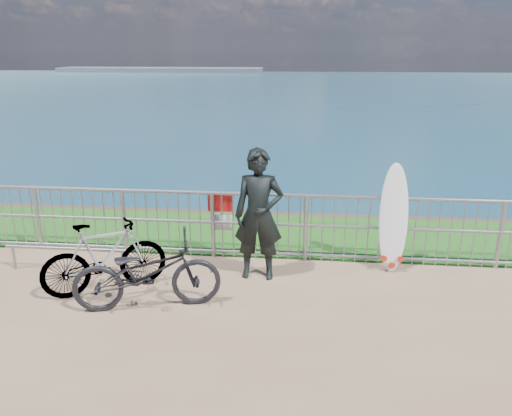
# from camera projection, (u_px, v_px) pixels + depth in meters

# --- Properties ---
(grass_strip) EXTENTS (120.00, 120.00, 0.00)m
(grass_strip) POSITION_uv_depth(u_px,v_px,m) (251.00, 233.00, 9.28)
(grass_strip) COLOR #195116
(grass_strip) RESTS_ON ground
(seascape) EXTENTS (260.00, 260.00, 5.00)m
(seascape) POSITION_uv_depth(u_px,v_px,m) (161.00, 72.00, 151.80)
(seascape) COLOR brown
(seascape) RESTS_ON ground
(railing) EXTENTS (10.06, 0.10, 1.13)m
(railing) POSITION_uv_depth(u_px,v_px,m) (244.00, 225.00, 8.07)
(railing) COLOR gray
(railing) RESTS_ON ground
(surfer) EXTENTS (0.72, 0.48, 1.96)m
(surfer) POSITION_uv_depth(u_px,v_px,m) (259.00, 215.00, 7.28)
(surfer) COLOR black
(surfer) RESTS_ON ground
(surfboard) EXTENTS (0.44, 0.41, 1.67)m
(surfboard) POSITION_uv_depth(u_px,v_px,m) (393.00, 222.00, 7.63)
(surfboard) COLOR silver
(surfboard) RESTS_ON ground
(bicycle_near) EXTENTS (2.03, 1.15, 1.01)m
(bicycle_near) POSITION_uv_depth(u_px,v_px,m) (147.00, 272.00, 6.53)
(bicycle_near) COLOR black
(bicycle_near) RESTS_ON ground
(bicycle_far) EXTENTS (1.74, 1.31, 1.04)m
(bicycle_far) POSITION_uv_depth(u_px,v_px,m) (104.00, 257.00, 6.97)
(bicycle_far) COLOR black
(bicycle_far) RESTS_ON ground
(bike_rack) EXTENTS (1.96, 0.05, 0.41)m
(bike_rack) POSITION_uv_depth(u_px,v_px,m) (67.00, 251.00, 7.64)
(bike_rack) COLOR gray
(bike_rack) RESTS_ON ground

